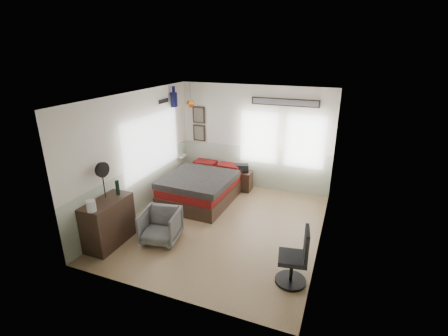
# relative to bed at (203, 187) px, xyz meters

# --- Properties ---
(ground_plane) EXTENTS (4.00, 4.50, 0.01)m
(ground_plane) POSITION_rel_bed_xyz_m (0.91, -1.03, -0.34)
(ground_plane) COLOR #947750
(room_shell) EXTENTS (4.02, 4.52, 2.71)m
(room_shell) POSITION_rel_bed_xyz_m (0.83, -0.84, 1.28)
(room_shell) COLOR silver
(room_shell) RESTS_ON ground_plane
(wall_decor) EXTENTS (3.55, 1.32, 1.44)m
(wall_decor) POSITION_rel_bed_xyz_m (-0.19, 0.93, 1.77)
(wall_decor) COLOR black
(wall_decor) RESTS_ON room_shell
(bed) EXTENTS (1.59, 2.16, 0.68)m
(bed) POSITION_rel_bed_xyz_m (0.00, 0.00, 0.00)
(bed) COLOR #302217
(bed) RESTS_ON ground_plane
(dresser) EXTENTS (0.48, 1.00, 0.90)m
(dresser) POSITION_rel_bed_xyz_m (-0.83, -2.42, 0.12)
(dresser) COLOR #302217
(dresser) RESTS_ON ground_plane
(armchair) EXTENTS (0.80, 0.82, 0.64)m
(armchair) POSITION_rel_bed_xyz_m (0.03, -1.98, -0.01)
(armchair) COLOR slate
(armchair) RESTS_ON ground_plane
(nightstand) EXTENTS (0.52, 0.42, 0.51)m
(nightstand) POSITION_rel_bed_xyz_m (0.71, 0.90, -0.08)
(nightstand) COLOR #302217
(nightstand) RESTS_ON ground_plane
(task_chair) EXTENTS (0.51, 0.51, 0.99)m
(task_chair) POSITION_rel_bed_xyz_m (2.67, -2.25, 0.07)
(task_chair) COLOR black
(task_chair) RESTS_ON ground_plane
(kettle) EXTENTS (0.18, 0.15, 0.20)m
(kettle) POSITION_rel_bed_xyz_m (-0.77, -2.83, 0.67)
(kettle) COLOR silver
(kettle) RESTS_ON dresser
(bottle) EXTENTS (0.07, 0.07, 0.29)m
(bottle) POSITION_rel_bed_xyz_m (-0.78, -2.11, 0.71)
(bottle) COLOR black
(bottle) RESTS_ON dresser
(stand_fan) EXTENTS (0.10, 0.29, 0.71)m
(stand_fan) POSITION_rel_bed_xyz_m (-0.92, -2.30, 1.12)
(stand_fan) COLOR black
(stand_fan) RESTS_ON dresser
(black_bag) EXTENTS (0.38, 0.31, 0.19)m
(black_bag) POSITION_rel_bed_xyz_m (0.71, 0.90, 0.27)
(black_bag) COLOR black
(black_bag) RESTS_ON nightstand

